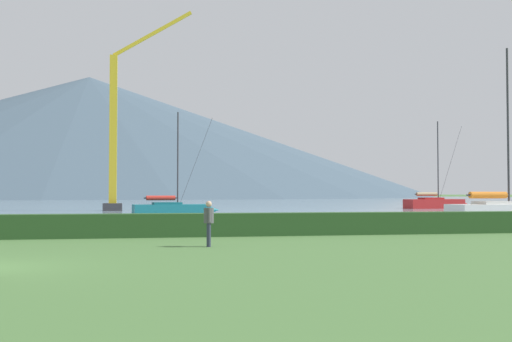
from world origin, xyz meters
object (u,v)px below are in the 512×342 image
sailboat_slip_4 (172,209)px  sailboat_slip_1 (503,211)px  dock_crane (117,138)px  person_seated_viewer (209,220)px  sailboat_slip_5 (435,203)px

sailboat_slip_4 → sailboat_slip_1: bearing=-37.5°
sailboat_slip_4 → dock_crane: size_ratio=0.39×
sailboat_slip_1 → sailboat_slip_4: size_ratio=1.39×
sailboat_slip_1 → person_seated_viewer: size_ratio=7.22×
sailboat_slip_1 → sailboat_slip_4: (-21.63, 13.08, -0.12)m
sailboat_slip_4 → person_seated_viewer: sailboat_slip_4 is taller
sailboat_slip_4 → sailboat_slip_5: bearing=24.4°
sailboat_slip_1 → dock_crane: dock_crane is taller
sailboat_slip_4 → sailboat_slip_5: sailboat_slip_5 is taller
sailboat_slip_4 → person_seated_viewer: size_ratio=5.20×
sailboat_slip_4 → dock_crane: (-4.95, 17.03, 7.22)m
sailboat_slip_4 → dock_crane: dock_crane is taller
sailboat_slip_5 → person_seated_viewer: size_ratio=6.47×
sailboat_slip_4 → sailboat_slip_5: size_ratio=0.80×
sailboat_slip_5 → dock_crane: (-37.96, -2.66, 7.12)m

